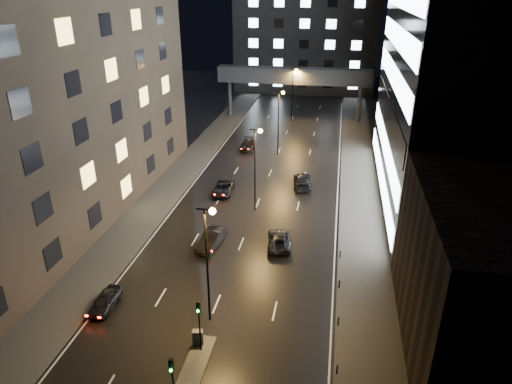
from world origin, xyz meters
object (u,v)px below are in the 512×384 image
(car_toward_a, at_px, (279,240))
(car_toward_b, at_px, (302,181))
(car_away_b, at_px, (211,239))
(car_away_d, at_px, (247,145))
(utility_cabinet, at_px, (198,337))
(car_away_c, at_px, (223,188))
(car_away_a, at_px, (105,301))

(car_toward_a, relative_size, car_toward_b, 0.89)
(car_away_b, height_order, car_away_d, car_away_b)
(car_toward_a, xyz_separation_m, utility_cabinet, (-4.04, -15.33, 0.06))
(car_away_c, relative_size, car_toward_a, 0.99)
(car_away_a, relative_size, utility_cabinet, 3.25)
(car_away_c, relative_size, car_toward_b, 0.88)
(car_away_b, distance_m, car_toward_b, 18.80)
(car_away_c, bearing_deg, car_toward_b, 20.19)
(car_away_a, bearing_deg, car_away_c, 79.31)
(car_toward_b, bearing_deg, car_toward_a, 78.96)
(car_toward_b, distance_m, utility_cabinet, 31.48)
(car_away_a, bearing_deg, car_toward_a, 42.83)
(car_away_a, distance_m, car_away_b, 12.69)
(car_away_d, bearing_deg, car_toward_a, -76.24)
(car_away_b, xyz_separation_m, car_toward_b, (7.86, 17.08, 0.02))
(car_toward_a, bearing_deg, car_away_a, 36.31)
(car_away_d, bearing_deg, car_away_c, -92.62)
(utility_cabinet, bearing_deg, car_away_d, 83.02)
(car_away_a, xyz_separation_m, car_away_d, (3.75, 41.72, 0.04))
(car_toward_b, relative_size, utility_cabinet, 4.60)
(car_away_c, relative_size, utility_cabinet, 4.06)
(car_away_b, height_order, car_away_c, car_away_b)
(car_away_a, xyz_separation_m, car_toward_a, (12.94, 12.46, 0.02))
(car_away_b, relative_size, car_away_d, 0.97)
(car_away_a, xyz_separation_m, car_away_b, (6.09, 11.13, 0.12))
(car_away_d, height_order, utility_cabinet, car_away_d)
(car_toward_a, height_order, car_toward_b, car_toward_b)
(car_toward_a, height_order, utility_cabinet, car_toward_a)
(car_away_c, relative_size, car_away_d, 1.00)
(car_away_b, relative_size, utility_cabinet, 3.97)
(car_away_b, xyz_separation_m, utility_cabinet, (2.81, -14.00, -0.04))
(car_away_d, bearing_deg, car_toward_b, -56.64)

